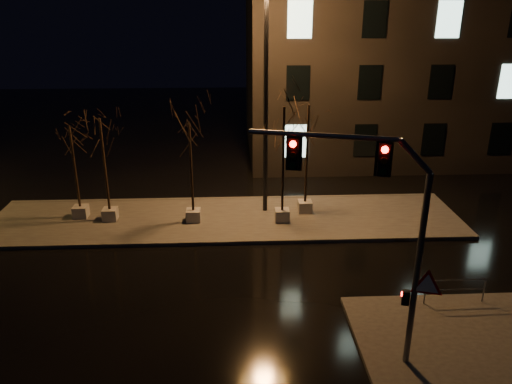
{
  "coord_description": "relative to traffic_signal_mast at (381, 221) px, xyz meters",
  "views": [
    {
      "loc": [
        0.37,
        -15.61,
        9.7
      ],
      "look_at": [
        1.23,
        2.38,
        2.8
      ],
      "focal_mm": 35.0,
      "sensor_mm": 36.0,
      "label": 1
    }
  ],
  "objects": [
    {
      "name": "ground",
      "position": [
        -4.15,
        4.04,
        -4.41
      ],
      "size": [
        90.0,
        90.0,
        0.0
      ],
      "primitive_type": "plane",
      "color": "black",
      "rests_on": "ground"
    },
    {
      "name": "median",
      "position": [
        -4.15,
        10.04,
        -4.34
      ],
      "size": [
        22.0,
        5.0,
        0.15
      ],
      "primitive_type": "cube",
      "color": "#42403B",
      "rests_on": "ground"
    },
    {
      "name": "sidewalk_corner",
      "position": [
        3.35,
        0.54,
        -4.34
      ],
      "size": [
        7.0,
        5.0,
        0.15
      ],
      "primitive_type": "cube",
      "color": "#42403B",
      "rests_on": "ground"
    },
    {
      "name": "building",
      "position": [
        9.85,
        22.04,
        3.09
      ],
      "size": [
        25.0,
        12.0,
        15.0
      ],
      "primitive_type": "cube",
      "color": "black",
      "rests_on": "ground"
    },
    {
      "name": "tree_0",
      "position": [
        -11.02,
        10.43,
        -0.85
      ],
      "size": [
        1.8,
        1.8,
        4.49
      ],
      "color": "#A39F98",
      "rests_on": "median"
    },
    {
      "name": "tree_1",
      "position": [
        -9.56,
        10.04,
        -0.51
      ],
      "size": [
        1.8,
        1.8,
        4.94
      ],
      "color": "#A39F98",
      "rests_on": "median"
    },
    {
      "name": "tree_2",
      "position": [
        -5.67,
        9.73,
        -0.68
      ],
      "size": [
        1.8,
        1.8,
        4.72
      ],
      "color": "#A39F98",
      "rests_on": "median"
    },
    {
      "name": "tree_3",
      "position": [
        -1.56,
        9.56,
        -0.11
      ],
      "size": [
        1.8,
        1.8,
        5.47
      ],
      "color": "#A39F98",
      "rests_on": "median"
    },
    {
      "name": "tree_4",
      "position": [
        -0.36,
        10.55,
        -0.19
      ],
      "size": [
        1.8,
        1.8,
        5.37
      ],
      "color": "#A39F98",
      "rests_on": "median"
    },
    {
      "name": "traffic_signal_mast",
      "position": [
        0.0,
        0.0,
        0.0
      ],
      "size": [
        5.13,
        1.55,
        6.49
      ],
      "rotation": [
        0.0,
        0.0,
        -0.27
      ],
      "color": "#525359",
      "rests_on": "sidewalk_corner"
    },
    {
      "name": "streetlight_main",
      "position": [
        -2.27,
        10.84,
        1.74
      ],
      "size": [
        2.59,
        0.35,
        10.4
      ],
      "rotation": [
        0.0,
        0.0,
        0.02
      ],
      "color": "black",
      "rests_on": "median"
    },
    {
      "name": "guard_rail_a",
      "position": [
        3.58,
        2.54,
        -3.68
      ],
      "size": [
        2.07,
        0.07,
        0.89
      ],
      "rotation": [
        0.0,
        0.0,
        0.01
      ],
      "color": "#525359",
      "rests_on": "sidewalk_corner"
    }
  ]
}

